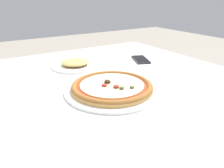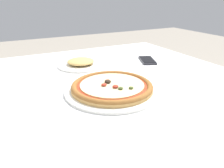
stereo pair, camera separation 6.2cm
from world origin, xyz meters
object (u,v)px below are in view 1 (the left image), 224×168
side_plate (75,64)px  pizza_plate (112,87)px  dining_table (88,102)px  cell_phone (141,59)px

side_plate → pizza_plate: bearing=-90.4°
dining_table → pizza_plate: (0.06, -0.09, 0.09)m
dining_table → side_plate: (0.06, 0.25, 0.08)m
dining_table → cell_phone: bearing=23.0°
pizza_plate → side_plate: pizza_plate is taller
cell_phone → dining_table: bearing=-157.0°
pizza_plate → cell_phone: 0.44m
pizza_plate → side_plate: bearing=89.6°
cell_phone → pizza_plate: bearing=-142.7°
dining_table → cell_phone: 0.45m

